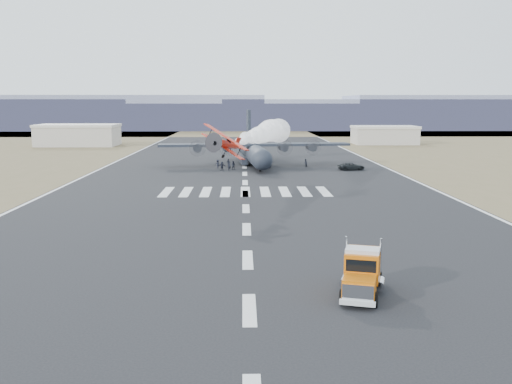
{
  "coord_description": "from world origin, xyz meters",
  "views": [
    {
      "loc": [
        -0.41,
        -35.64,
        13.4
      ],
      "look_at": [
        1.01,
        24.17,
        4.0
      ],
      "focal_mm": 40.0,
      "sensor_mm": 36.0,
      "label": 1
    }
  ],
  "objects_px": {
    "hangar_right": "(384,135)",
    "crew_e": "(269,163)",
    "crew_b": "(233,165)",
    "aerobatic_biplane": "(225,144)",
    "crew_f": "(222,166)",
    "crew_c": "(218,164)",
    "hangar_left": "(78,135)",
    "crew_h": "(305,163)",
    "crew_a": "(229,166)",
    "semi_truck": "(362,272)",
    "transport_aircraft": "(254,151)",
    "crew_d": "(228,163)",
    "support_vehicle": "(351,166)",
    "crew_g": "(270,165)"
  },
  "relations": [
    {
      "from": "hangar_right",
      "to": "crew_g",
      "type": "height_order",
      "value": "hangar_right"
    },
    {
      "from": "support_vehicle",
      "to": "crew_b",
      "type": "xyz_separation_m",
      "value": [
        -23.83,
        1.11,
        0.15
      ]
    },
    {
      "from": "crew_c",
      "to": "hangar_right",
      "type": "bearing_deg",
      "value": -114.66
    },
    {
      "from": "transport_aircraft",
      "to": "crew_b",
      "type": "bearing_deg",
      "value": -121.56
    },
    {
      "from": "aerobatic_biplane",
      "to": "hangar_left",
      "type": "bearing_deg",
      "value": 129.39
    },
    {
      "from": "crew_c",
      "to": "crew_h",
      "type": "height_order",
      "value": "crew_c"
    },
    {
      "from": "crew_c",
      "to": "crew_e",
      "type": "xyz_separation_m",
      "value": [
        10.61,
        2.23,
        -0.03
      ]
    },
    {
      "from": "crew_b",
      "to": "crew_f",
      "type": "xyz_separation_m",
      "value": [
        -2.2,
        -1.41,
        0.01
      ]
    },
    {
      "from": "hangar_right",
      "to": "crew_c",
      "type": "bearing_deg",
      "value": -126.79
    },
    {
      "from": "hangar_right",
      "to": "crew_e",
      "type": "height_order",
      "value": "hangar_right"
    },
    {
      "from": "crew_d",
      "to": "crew_h",
      "type": "relative_size",
      "value": 0.96
    },
    {
      "from": "hangar_right",
      "to": "transport_aircraft",
      "type": "relative_size",
      "value": 0.5
    },
    {
      "from": "hangar_right",
      "to": "crew_d",
      "type": "bearing_deg",
      "value": -127.0
    },
    {
      "from": "crew_e",
      "to": "crew_h",
      "type": "distance_m",
      "value": 7.71
    },
    {
      "from": "hangar_left",
      "to": "crew_e",
      "type": "height_order",
      "value": "hangar_left"
    },
    {
      "from": "crew_c",
      "to": "crew_a",
      "type": "bearing_deg",
      "value": 138.95
    },
    {
      "from": "hangar_left",
      "to": "crew_h",
      "type": "xyz_separation_m",
      "value": [
        64.82,
        -61.66,
        -2.56
      ]
    },
    {
      "from": "hangar_left",
      "to": "crew_b",
      "type": "xyz_separation_m",
      "value": [
        49.67,
        -66.1,
        -2.52
      ]
    },
    {
      "from": "crew_e",
      "to": "crew_a",
      "type": "bearing_deg",
      "value": -97.9
    },
    {
      "from": "crew_d",
      "to": "crew_b",
      "type": "bearing_deg",
      "value": 150.8
    },
    {
      "from": "crew_a",
      "to": "hangar_left",
      "type": "bearing_deg",
      "value": -33.38
    },
    {
      "from": "support_vehicle",
      "to": "crew_d",
      "type": "distance_m",
      "value": 25.78
    },
    {
      "from": "support_vehicle",
      "to": "crew_a",
      "type": "distance_m",
      "value": 24.6
    },
    {
      "from": "crew_a",
      "to": "crew_f",
      "type": "xyz_separation_m",
      "value": [
        -1.44,
        -0.41,
        0.06
      ]
    },
    {
      "from": "hangar_right",
      "to": "hangar_left",
      "type": "bearing_deg",
      "value": -177.08
    },
    {
      "from": "crew_e",
      "to": "crew_h",
      "type": "bearing_deg",
      "value": 48.38
    },
    {
      "from": "support_vehicle",
      "to": "crew_c",
      "type": "bearing_deg",
      "value": 72.8
    },
    {
      "from": "crew_a",
      "to": "crew_c",
      "type": "relative_size",
      "value": 0.93
    },
    {
      "from": "aerobatic_biplane",
      "to": "crew_b",
      "type": "relative_size",
      "value": 3.6
    },
    {
      "from": "hangar_left",
      "to": "semi_truck",
      "type": "distance_m",
      "value": 154.28
    },
    {
      "from": "hangar_right",
      "to": "support_vehicle",
      "type": "bearing_deg",
      "value": -108.74
    },
    {
      "from": "crew_a",
      "to": "crew_e",
      "type": "relative_size",
      "value": 0.96
    },
    {
      "from": "transport_aircraft",
      "to": "crew_b",
      "type": "relative_size",
      "value": 23.07
    },
    {
      "from": "aerobatic_biplane",
      "to": "support_vehicle",
      "type": "xyz_separation_m",
      "value": [
        24.08,
        41.86,
        -7.59
      ]
    },
    {
      "from": "hangar_right",
      "to": "crew_c",
      "type": "relative_size",
      "value": 11.45
    },
    {
      "from": "transport_aircraft",
      "to": "crew_d",
      "type": "height_order",
      "value": "transport_aircraft"
    },
    {
      "from": "semi_truck",
      "to": "support_vehicle",
      "type": "relative_size",
      "value": 1.44
    },
    {
      "from": "crew_d",
      "to": "crew_f",
      "type": "bearing_deg",
      "value": 130.65
    },
    {
      "from": "support_vehicle",
      "to": "crew_h",
      "type": "xyz_separation_m",
      "value": [
        -8.68,
        5.56,
        0.12
      ]
    },
    {
      "from": "aerobatic_biplane",
      "to": "crew_c",
      "type": "xyz_separation_m",
      "value": [
        -2.93,
        45.2,
        -7.43
      ]
    },
    {
      "from": "semi_truck",
      "to": "aerobatic_biplane",
      "type": "distance_m",
      "value": 35.33
    },
    {
      "from": "aerobatic_biplane",
      "to": "crew_h",
      "type": "distance_m",
      "value": 50.41
    },
    {
      "from": "transport_aircraft",
      "to": "semi_truck",
      "type": "bearing_deg",
      "value": -90.89
    },
    {
      "from": "crew_a",
      "to": "crew_h",
      "type": "xyz_separation_m",
      "value": [
        15.91,
        5.44,
        0.02
      ]
    },
    {
      "from": "semi_truck",
      "to": "crew_g",
      "type": "xyz_separation_m",
      "value": [
        -2.73,
        77.92,
        -0.85
      ]
    },
    {
      "from": "crew_e",
      "to": "semi_truck",
      "type": "bearing_deg",
      "value": -39.49
    },
    {
      "from": "crew_b",
      "to": "aerobatic_biplane",
      "type": "bearing_deg",
      "value": 86.17
    },
    {
      "from": "hangar_left",
      "to": "crew_b",
      "type": "height_order",
      "value": "hangar_left"
    },
    {
      "from": "crew_g",
      "to": "crew_a",
      "type": "bearing_deg",
      "value": 164.79
    },
    {
      "from": "crew_e",
      "to": "crew_f",
      "type": "relative_size",
      "value": 0.97
    }
  ]
}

